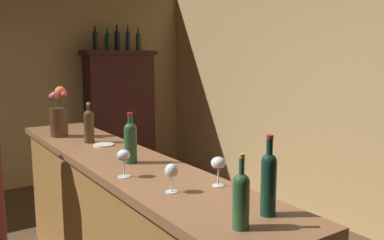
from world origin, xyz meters
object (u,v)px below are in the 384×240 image
(wine_glass_rear, at_px, (171,172))
(display_bottle_center, at_px, (117,39))
(wine_bottle_riesling, at_px, (241,198))
(cheese_plate, at_px, (104,145))
(wine_bottle_pinot, at_px, (89,125))
(display_bottle_midleft, at_px, (108,41))
(flower_arrangement, at_px, (59,115))
(display_cabinet, at_px, (120,112))
(display_bottle_right, at_px, (138,40))
(wine_bottle_rose, at_px, (269,180))
(bar_counter, at_px, (122,233))
(display_bottle_midright, at_px, (128,40))
(wine_glass_mid, at_px, (218,165))
(display_bottle_left, at_px, (95,40))
(wine_bottle_chardonnay, at_px, (131,140))
(wine_glass_front, at_px, (124,157))

(wine_glass_rear, height_order, display_bottle_center, display_bottle_center)
(wine_bottle_riesling, height_order, cheese_plate, wine_bottle_riesling)
(wine_bottle_pinot, height_order, display_bottle_midleft, display_bottle_midleft)
(wine_glass_rear, bearing_deg, display_bottle_midleft, 71.78)
(wine_bottle_pinot, bearing_deg, wine_glass_rear, -93.23)
(wine_bottle_riesling, relative_size, flower_arrangement, 0.70)
(display_cabinet, distance_m, wine_glass_rear, 3.96)
(display_bottle_midleft, bearing_deg, display_bottle_right, 0.00)
(wine_bottle_rose, distance_m, wine_bottle_riesling, 0.19)
(bar_counter, xyz_separation_m, wine_bottle_riesling, (-0.08, -1.30, 0.64))
(display_bottle_midright, bearing_deg, wine_glass_mid, -108.82)
(wine_glass_mid, distance_m, display_bottle_midleft, 3.96)
(flower_arrangement, height_order, display_bottle_left, display_bottle_left)
(wine_bottle_chardonnay, xyz_separation_m, display_bottle_midright, (1.45, 3.10, 0.75))
(bar_counter, distance_m, display_bottle_left, 3.38)
(wine_bottle_rose, distance_m, cheese_plate, 1.65)
(wine_bottle_rose, distance_m, wine_glass_front, 0.87)
(bar_counter, relative_size, wine_glass_rear, 21.54)
(wine_bottle_pinot, bearing_deg, display_bottle_midleft, 64.23)
(display_cabinet, relative_size, display_bottle_midright, 5.11)
(wine_bottle_chardonnay, relative_size, display_bottle_midleft, 1.05)
(wine_glass_rear, height_order, flower_arrangement, flower_arrangement)
(wine_bottle_chardonnay, distance_m, cheese_plate, 0.58)
(bar_counter, xyz_separation_m, display_cabinet, (1.30, 2.92, 0.40))
(display_cabinet, relative_size, cheese_plate, 12.05)
(flower_arrangement, relative_size, display_bottle_left, 1.31)
(wine_bottle_pinot, xyz_separation_m, display_bottle_midright, (1.45, 2.37, 0.75))
(wine_bottle_chardonnay, bearing_deg, display_cabinet, 67.22)
(bar_counter, bearing_deg, flower_arrangement, 97.59)
(wine_glass_front, height_order, cheese_plate, wine_glass_front)
(display_bottle_midright, bearing_deg, wine_bottle_chardonnay, -115.06)
(wine_glass_front, relative_size, flower_arrangement, 0.37)
(wine_glass_front, xyz_separation_m, display_bottle_midleft, (1.30, 3.35, 0.76))
(flower_arrangement, distance_m, display_bottle_midright, 2.64)
(wine_bottle_chardonnay, relative_size, wine_glass_front, 2.07)
(display_bottle_center, bearing_deg, wine_glass_rear, -110.15)
(display_cabinet, xyz_separation_m, wine_bottle_riesling, (-1.38, -4.21, 0.24))
(wine_glass_mid, xyz_separation_m, cheese_plate, (-0.12, 1.22, -0.11))
(bar_counter, bearing_deg, display_bottle_left, 71.70)
(wine_bottle_pinot, height_order, flower_arrangement, flower_arrangement)
(wine_glass_front, distance_m, flower_arrangement, 1.35)
(wine_bottle_pinot, relative_size, display_bottle_midright, 0.87)
(display_bottle_midleft, bearing_deg, wine_bottle_pinot, -115.77)
(wine_bottle_pinot, distance_m, display_bottle_left, 2.67)
(wine_bottle_pinot, bearing_deg, flower_arrangement, 107.62)
(display_bottle_left, bearing_deg, wine_glass_mid, -102.02)
(wine_bottle_pinot, distance_m, wine_glass_rear, 1.34)
(wine_glass_front, distance_m, wine_glass_rear, 0.37)
(wine_bottle_rose, xyz_separation_m, wine_bottle_pinot, (-0.11, 1.80, -0.01))
(display_cabinet, relative_size, wine_bottle_chardonnay, 5.74)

